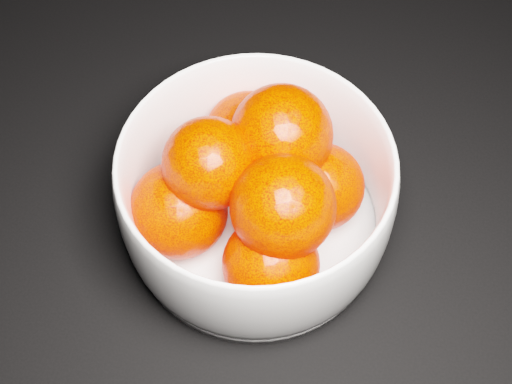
# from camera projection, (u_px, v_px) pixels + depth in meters

# --- Properties ---
(bowl) EXTENTS (0.22, 0.22, 0.10)m
(bowl) POSITION_uv_depth(u_px,v_px,m) (256.00, 196.00, 0.56)
(bowl) COLOR white
(bowl) RESTS_ON ground
(orange_pile) EXTENTS (0.17, 0.18, 0.12)m
(orange_pile) POSITION_uv_depth(u_px,v_px,m) (255.00, 184.00, 0.55)
(orange_pile) COLOR #FE2000
(orange_pile) RESTS_ON bowl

